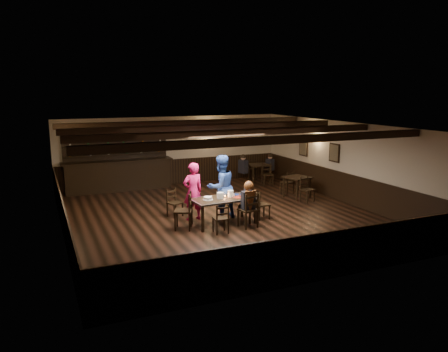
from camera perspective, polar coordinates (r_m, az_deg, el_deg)
name	(u,v)px	position (r m, az deg, el deg)	size (l,w,h in m)	color
ground	(221,216)	(13.23, -0.38, -5.20)	(10.00, 10.00, 0.00)	black
room_shell	(221,158)	(12.88, -0.42, 2.31)	(9.02, 10.02, 2.71)	beige
dining_table	(223,200)	(12.26, -0.07, -3.22)	(1.83, 1.01, 0.75)	black
chair_near_left	(222,217)	(11.49, -0.32, -5.33)	(0.39, 0.37, 0.80)	black
chair_near_right	(250,208)	(11.96, 3.40, -4.14)	(0.52, 0.50, 0.99)	black
chair_end_left	(186,208)	(11.88, -4.95, -4.16)	(0.61, 0.62, 1.02)	black
chair_end_right	(260,202)	(12.83, 4.68, -3.44)	(0.38, 0.40, 0.86)	black
chair_far_pushed	(173,200)	(13.17, -6.66, -3.17)	(0.50, 0.50, 0.83)	black
woman_pink	(193,192)	(12.65, -4.08, -2.03)	(0.62, 0.40, 1.69)	#EE124A
man_blue	(221,187)	(12.76, -0.42, -1.44)	(0.92, 0.72, 1.89)	navy
seated_person	(248,197)	(11.94, 3.22, -2.79)	(0.36, 0.54, 0.87)	black
cake	(208,198)	(12.05, -2.12, -2.95)	(0.28, 0.28, 0.09)	white
plate_stack_a	(220,196)	(12.16, -0.48, -2.57)	(0.19, 0.19, 0.18)	white
plate_stack_b	(231,194)	(12.37, 0.86, -2.30)	(0.16, 0.16, 0.19)	white
tea_light	(225,197)	(12.32, 0.14, -2.70)	(0.05, 0.05, 0.06)	#A5A8AD
salt_shaker	(234,195)	(12.34, 1.31, -2.55)	(0.04, 0.04, 0.10)	silver
pepper_shaker	(239,195)	(12.40, 2.03, -2.50)	(0.04, 0.04, 0.10)	#A5A8AD
drink_glass	(231,194)	(12.46, 0.95, -2.40)	(0.07, 0.07, 0.11)	silver
menu_red	(239,197)	(12.39, 1.94, -2.73)	(0.33, 0.23, 0.00)	maroon
menu_blue	(239,194)	(12.66, 1.98, -2.43)	(0.33, 0.23, 0.00)	#0F1D4F
bar_counter	(118,171)	(16.90, -13.68, 0.62)	(4.06, 0.70, 2.20)	black
back_table_a	(297,180)	(15.47, 9.53, -0.47)	(0.95, 0.95, 0.75)	black
back_table_b	(259,167)	(17.86, 4.65, 1.22)	(1.01, 1.01, 0.75)	black
bg_patron_left	(243,164)	(17.36, 2.52, 1.60)	(0.33, 0.42, 0.76)	black
bg_patron_right	(270,162)	(18.07, 6.02, 1.81)	(0.27, 0.37, 0.68)	black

